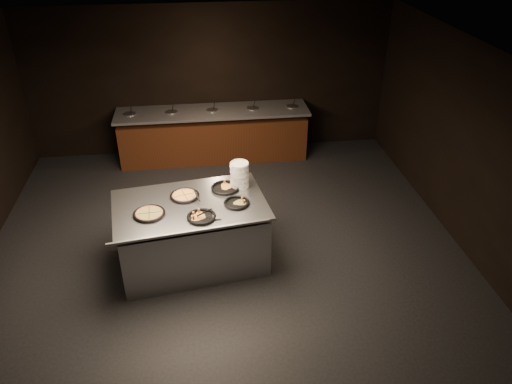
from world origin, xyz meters
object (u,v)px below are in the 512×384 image
at_px(serving_counter, 192,235).
at_px(pan_veggie_whole, 149,214).
at_px(plate_stack, 240,175).
at_px(pan_cheese_whole, 185,195).

relative_size(serving_counter, pan_veggie_whole, 5.24).
distance_m(serving_counter, plate_stack, 1.07).
xyz_separation_m(serving_counter, pan_veggie_whole, (-0.52, -0.20, 0.53)).
distance_m(serving_counter, pan_cheese_whole, 0.57).
bearing_deg(pan_cheese_whole, plate_stack, 14.33).
bearing_deg(plate_stack, serving_counter, -151.45).
bearing_deg(pan_veggie_whole, pan_cheese_whole, 40.78).
height_order(serving_counter, plate_stack, plate_stack).
bearing_deg(serving_counter, pan_cheese_whole, 100.71).
bearing_deg(serving_counter, plate_stack, 20.74).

